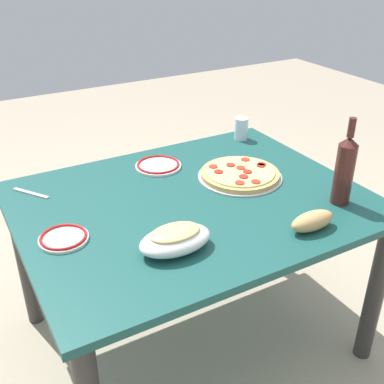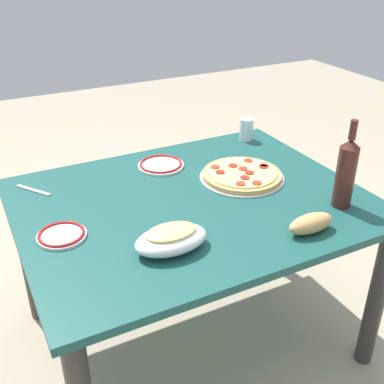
{
  "view_description": "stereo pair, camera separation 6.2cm",
  "coord_description": "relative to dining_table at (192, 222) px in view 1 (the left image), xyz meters",
  "views": [
    {
      "loc": [
        0.77,
        1.36,
        1.58
      ],
      "look_at": [
        0.0,
        0.0,
        0.73
      ],
      "focal_mm": 44.41,
      "sensor_mm": 36.0,
      "label": 1
    },
    {
      "loc": [
        0.71,
        1.39,
        1.58
      ],
      "look_at": [
        0.0,
        0.0,
        0.73
      ],
      "focal_mm": 44.41,
      "sensor_mm": 36.0,
      "label": 2
    }
  ],
  "objects": [
    {
      "name": "pepperoni_pizza",
      "position": [
        -0.26,
        -0.06,
        0.12
      ],
      "size": [
        0.35,
        0.35,
        0.03
      ],
      "color": "#B7B7BC",
      "rests_on": "dining_table"
    },
    {
      "name": "side_plate_near",
      "position": [
        0.5,
        0.03,
        0.11
      ],
      "size": [
        0.16,
        0.16,
        0.02
      ],
      "color": "white",
      "rests_on": "dining_table"
    },
    {
      "name": "bread_loaf",
      "position": [
        -0.25,
        0.38,
        0.14
      ],
      "size": [
        0.17,
        0.07,
        0.07
      ],
      "primitive_type": "ellipsoid",
      "color": "tan",
      "rests_on": "dining_table"
    },
    {
      "name": "water_glass",
      "position": [
        -0.5,
        -0.41,
        0.16
      ],
      "size": [
        0.07,
        0.07,
        0.11
      ],
      "primitive_type": "cylinder",
      "color": "silver",
      "rests_on": "dining_table"
    },
    {
      "name": "baked_pasta_dish",
      "position": [
        0.21,
        0.26,
        0.14
      ],
      "size": [
        0.24,
        0.15,
        0.08
      ],
      "color": "white",
      "rests_on": "dining_table"
    },
    {
      "name": "ground_plane",
      "position": [
        0.0,
        0.0,
        -0.6
      ],
      "size": [
        8.0,
        8.0,
        0.0
      ],
      "primitive_type": "plane",
      "color": "tan",
      "rests_on": "ground"
    },
    {
      "name": "wine_bottle",
      "position": [
        -0.47,
        0.29,
        0.24
      ],
      "size": [
        0.07,
        0.07,
        0.33
      ],
      "color": "#471E19",
      "rests_on": "dining_table"
    },
    {
      "name": "side_plate_far",
      "position": [
        -0.01,
        -0.32,
        0.11
      ],
      "size": [
        0.2,
        0.2,
        0.02
      ],
      "color": "white",
      "rests_on": "dining_table"
    },
    {
      "name": "fork_right",
      "position": [
        0.52,
        -0.34,
        0.11
      ],
      "size": [
        0.11,
        0.15,
        0.0
      ],
      "primitive_type": "cube",
      "rotation": [
        0.0,
        0.0,
        2.18
      ],
      "color": "#B7B7BC",
      "rests_on": "dining_table"
    },
    {
      "name": "dining_table",
      "position": [
        0.0,
        0.0,
        0.0
      ],
      "size": [
        1.28,
        1.01,
        0.7
      ],
      "color": "#194C47",
      "rests_on": "ground"
    }
  ]
}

